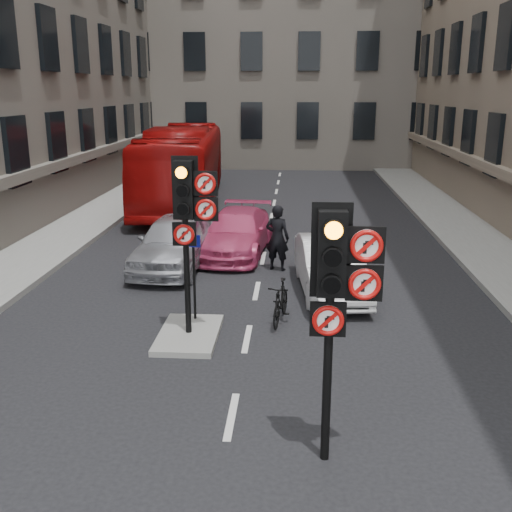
# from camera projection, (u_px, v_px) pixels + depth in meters

# --- Properties ---
(ground) EXTENTS (120.00, 120.00, 0.00)m
(ground) POSITION_uv_depth(u_px,v_px,m) (215.00, 501.00, 7.43)
(ground) COLOR black
(ground) RESTS_ON ground
(pavement_left) EXTENTS (3.00, 50.00, 0.16)m
(pavement_left) POSITION_uv_depth(u_px,v_px,m) (43.00, 243.00, 19.39)
(pavement_left) COLOR gray
(pavement_left) RESTS_ON ground
(pavement_right) EXTENTS (3.00, 50.00, 0.16)m
(pavement_right) POSITION_uv_depth(u_px,v_px,m) (497.00, 251.00, 18.47)
(pavement_right) COLOR gray
(pavement_right) RESTS_ON ground
(centre_island) EXTENTS (1.20, 2.00, 0.12)m
(centre_island) POSITION_uv_depth(u_px,v_px,m) (189.00, 334.00, 12.29)
(centre_island) COLOR gray
(centre_island) RESTS_ON ground
(building_far) EXTENTS (30.00, 14.00, 20.00)m
(building_far) POSITION_uv_depth(u_px,v_px,m) (285.00, 11.00, 41.20)
(building_far) COLOR slate
(building_far) RESTS_ON ground
(signal_near) EXTENTS (0.91, 0.40, 3.58)m
(signal_near) POSITION_uv_depth(u_px,v_px,m) (338.00, 281.00, 7.58)
(signal_near) COLOR black
(signal_near) RESTS_ON ground
(signal_far) EXTENTS (0.91, 0.40, 3.58)m
(signal_far) POSITION_uv_depth(u_px,v_px,m) (189.00, 208.00, 11.56)
(signal_far) COLOR black
(signal_far) RESTS_ON centre_island
(car_silver) EXTENTS (2.13, 4.54, 1.50)m
(car_silver) POSITION_uv_depth(u_px,v_px,m) (175.00, 242.00, 16.88)
(car_silver) COLOR #B9BAC1
(car_silver) RESTS_ON ground
(car_white) EXTENTS (1.83, 4.24, 1.36)m
(car_white) POSITION_uv_depth(u_px,v_px,m) (331.00, 266.00, 14.83)
(car_white) COLOR silver
(car_white) RESTS_ON ground
(car_pink) EXTENTS (2.25, 4.69, 1.32)m
(car_pink) POSITION_uv_depth(u_px,v_px,m) (237.00, 232.00, 18.36)
(car_pink) COLOR #C23966
(car_pink) RESTS_ON ground
(bus_red) EXTENTS (3.69, 12.13, 3.33)m
(bus_red) POSITION_uv_depth(u_px,v_px,m) (182.00, 166.00, 26.06)
(bus_red) COLOR #930B0A
(bus_red) RESTS_ON ground
(motorcycle) EXTENTS (0.67, 1.57, 0.91)m
(motorcycle) POSITION_uv_depth(u_px,v_px,m) (281.00, 302.00, 13.02)
(motorcycle) COLOR black
(motorcycle) RESTS_ON ground
(motorcyclist) EXTENTS (0.78, 0.62, 1.86)m
(motorcyclist) POSITION_uv_depth(u_px,v_px,m) (277.00, 238.00, 16.62)
(motorcyclist) COLOR black
(motorcyclist) RESTS_ON ground
(info_sign) EXTENTS (0.32, 0.11, 1.87)m
(info_sign) POSITION_uv_depth(u_px,v_px,m) (194.00, 265.00, 12.65)
(info_sign) COLOR black
(info_sign) RESTS_ON centre_island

